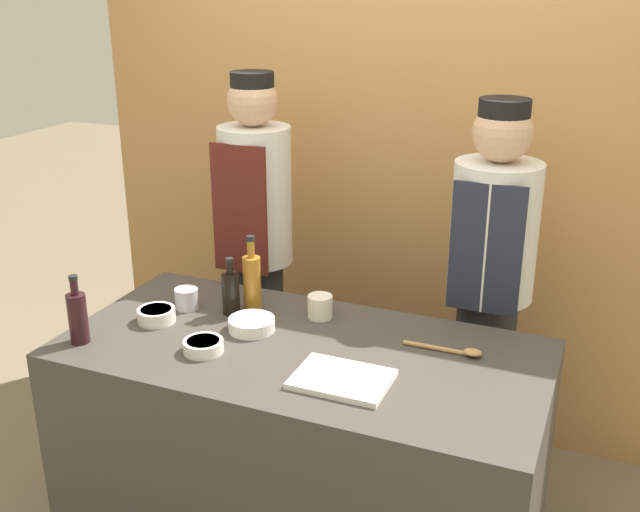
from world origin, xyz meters
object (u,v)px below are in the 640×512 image
at_px(chef_left, 257,248).
at_px(bottle_soy, 231,292).
at_px(sauce_bowl_orange, 203,345).
at_px(cup_steel, 187,299).
at_px(sauce_bowl_white, 252,324).
at_px(wooden_spoon, 455,350).
at_px(bottle_amber, 252,282).
at_px(sauce_bowl_yellow, 156,314).
at_px(cutting_board, 342,379).
at_px(bottle_wine, 78,316).
at_px(chef_right, 489,290).
at_px(cup_cream, 320,306).

bearing_deg(chef_left, bottle_soy, -73.20).
height_order(sauce_bowl_orange, cup_steel, cup_steel).
relative_size(sauce_bowl_white, wooden_spoon, 0.62).
distance_m(sauce_bowl_white, bottle_amber, 0.19).
height_order(sauce_bowl_white, bottle_amber, bottle_amber).
distance_m(sauce_bowl_yellow, cup_steel, 0.15).
height_order(cutting_board, bottle_wine, bottle_wine).
bearing_deg(cutting_board, chef_left, 131.02).
xyz_separation_m(bottle_soy, cup_steel, (-0.18, -0.03, -0.05)).
bearing_deg(sauce_bowl_orange, sauce_bowl_yellow, 153.77).
distance_m(sauce_bowl_white, cup_steel, 0.33).
distance_m(cutting_board, wooden_spoon, 0.43).
bearing_deg(sauce_bowl_orange, cup_steel, 130.60).
relative_size(bottle_soy, wooden_spoon, 0.82).
bearing_deg(sauce_bowl_yellow, chef_right, 32.25).
height_order(sauce_bowl_white, cup_steel, cup_steel).
xyz_separation_m(sauce_bowl_orange, sauce_bowl_yellow, (-0.28, 0.14, 0.00)).
height_order(bottle_wine, bottle_soy, bottle_wine).
xyz_separation_m(cutting_board, cup_cream, (-0.25, 0.42, 0.03)).
xyz_separation_m(bottle_wine, cup_steel, (0.19, 0.39, -0.06)).
distance_m(cup_steel, cup_cream, 0.52).
bearing_deg(sauce_bowl_yellow, cup_steel, 74.91).
distance_m(sauce_bowl_orange, bottle_wine, 0.46).
distance_m(wooden_spoon, chef_left, 1.14).
distance_m(chef_left, chef_right, 1.03).
xyz_separation_m(sauce_bowl_orange, cup_steel, (-0.25, 0.29, 0.02)).
height_order(bottle_wine, chef_right, chef_right).
bearing_deg(chef_left, sauce_bowl_orange, -75.12).
distance_m(sauce_bowl_orange, cutting_board, 0.51).
relative_size(sauce_bowl_white, bottle_amber, 0.56).
relative_size(sauce_bowl_yellow, bottle_soy, 0.62).
bearing_deg(cup_cream, sauce_bowl_orange, -122.39).
relative_size(sauce_bowl_orange, sauce_bowl_yellow, 0.98).
bearing_deg(chef_left, cup_cream, -41.27).
height_order(bottle_soy, chef_left, chef_left).
bearing_deg(chef_left, wooden_spoon, -26.87).
xyz_separation_m(sauce_bowl_white, bottle_wine, (-0.51, -0.31, 0.07)).
bearing_deg(sauce_bowl_orange, bottle_soy, 101.62).
xyz_separation_m(cutting_board, bottle_amber, (-0.51, 0.37, 0.11)).
bearing_deg(cup_cream, bottle_soy, -163.31).
bearing_deg(bottle_amber, cup_cream, 9.86).
distance_m(bottle_wine, cup_steel, 0.44).
bearing_deg(bottle_soy, chef_right, 30.68).
distance_m(cutting_board, cup_cream, 0.49).
relative_size(sauce_bowl_white, chef_right, 0.10).
xyz_separation_m(cutting_board, wooden_spoon, (0.28, 0.33, 0.00)).
bearing_deg(sauce_bowl_white, chef_right, 40.10).
relative_size(chef_left, chef_right, 1.03).
relative_size(sauce_bowl_yellow, cup_cream, 1.50).
height_order(sauce_bowl_white, wooden_spoon, sauce_bowl_white).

